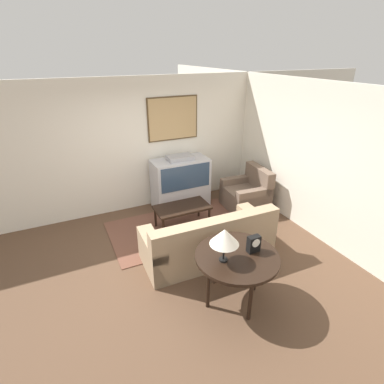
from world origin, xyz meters
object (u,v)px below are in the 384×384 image
(tv, at_px, (181,183))
(coffee_table, at_px, (182,209))
(table_lamp, at_px, (225,237))
(couch, at_px, (209,242))
(armchair, at_px, (247,195))
(mantel_clock, at_px, (254,244))
(console_table, at_px, (237,259))

(tv, height_order, coffee_table, tv)
(coffee_table, relative_size, table_lamp, 2.27)
(couch, relative_size, coffee_table, 2.06)
(tv, relative_size, armchair, 1.28)
(tv, height_order, table_lamp, table_lamp)
(table_lamp, height_order, mantel_clock, table_lamp)
(tv, relative_size, coffee_table, 1.15)
(tv, bearing_deg, console_table, -98.78)
(table_lamp, xyz_separation_m, mantel_clock, (0.44, -0.00, -0.23))
(tv, xyz_separation_m, coffee_table, (-0.33, -0.84, -0.14))
(console_table, xyz_separation_m, mantel_clock, (0.23, -0.01, 0.18))
(couch, distance_m, console_table, 1.08)
(mantel_clock, bearing_deg, tv, 85.75)
(coffee_table, height_order, table_lamp, table_lamp)
(armchair, bearing_deg, table_lamp, -36.76)
(tv, bearing_deg, table_lamp, -102.84)
(armchair, bearing_deg, tv, -115.62)
(coffee_table, distance_m, console_table, 2.07)
(armchair, bearing_deg, couch, -48.59)
(console_table, bearing_deg, armchair, 52.22)
(tv, height_order, couch, tv)
(tv, relative_size, couch, 0.56)
(couch, xyz_separation_m, console_table, (-0.13, -0.99, 0.39))
(table_lamp, bearing_deg, couch, 71.10)
(armchair, xyz_separation_m, table_lamp, (-1.90, -2.19, 0.80))
(armchair, relative_size, console_table, 0.86)
(armchair, distance_m, coffee_table, 1.58)
(armchair, relative_size, table_lamp, 2.06)
(armchair, distance_m, mantel_clock, 2.69)
(couch, relative_size, console_table, 1.96)
(console_table, distance_m, table_lamp, 0.47)
(coffee_table, relative_size, console_table, 0.95)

